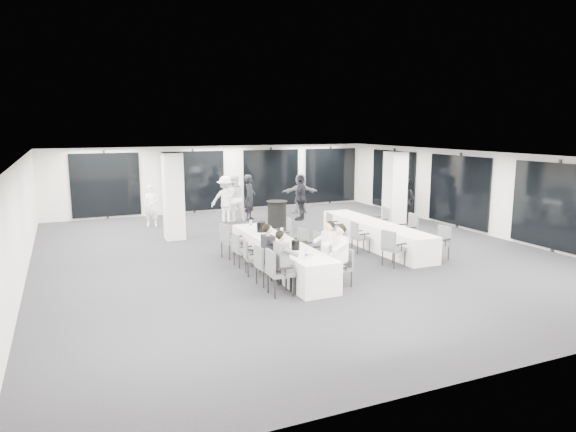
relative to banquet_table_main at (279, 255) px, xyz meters
name	(u,v)px	position (x,y,z in m)	size (l,w,h in m)	color
room	(305,199)	(1.95, 2.58, 1.01)	(14.04, 16.04, 2.84)	#242429
column_left	(173,196)	(-1.74, 4.67, 1.02)	(0.60, 0.60, 2.80)	silver
column_right	(395,193)	(5.26, 2.47, 1.02)	(0.60, 0.60, 2.80)	silver
banquet_table_main	(279,255)	(0.00, 0.00, 0.00)	(0.90, 5.00, 0.75)	silver
banquet_table_side	(375,235)	(3.63, 1.12, 0.00)	(0.90, 5.00, 0.75)	silver
cocktail_table	(277,215)	(1.86, 4.65, 0.15)	(0.75, 0.75, 1.04)	black
chair_main_left_near	(277,269)	(-0.84, -1.88, 0.21)	(0.53, 0.59, 1.02)	#4A4C51
chair_main_left_second	(264,263)	(-0.83, -1.10, 0.15)	(0.50, 0.55, 0.92)	#4A4C51
chair_main_left_mid	(251,255)	(-0.83, -0.18, 0.13)	(0.52, 0.55, 0.88)	#4A4C51
chair_main_left_fourth	(240,248)	(-0.83, 0.66, 0.12)	(0.47, 0.51, 0.87)	#4A4C51
chair_main_left_far	(229,238)	(-0.83, 1.61, 0.18)	(0.60, 0.62, 0.98)	#4A4C51
chair_main_right_near	(343,265)	(0.83, -1.85, 0.12)	(0.47, 0.51, 0.87)	#4A4C51
chair_main_right_second	(332,257)	(0.83, -1.31, 0.16)	(0.56, 0.59, 0.94)	#4A4C51
chair_main_right_mid	(312,248)	(0.83, -0.24, 0.16)	(0.50, 0.55, 0.94)	#4A4C51
chair_main_right_fourth	(299,243)	(0.83, 0.55, 0.13)	(0.53, 0.56, 0.89)	#4A4C51
chair_main_right_far	(284,233)	(0.83, 1.59, 0.19)	(0.58, 0.62, 0.99)	#4A4C51
chair_side_left_near	(392,246)	(2.80, -0.94, 0.18)	(0.58, 0.61, 0.97)	#4A4C51
chair_side_left_mid	(358,235)	(2.81, 0.73, 0.14)	(0.49, 0.54, 0.90)	#4A4C51
chair_side_left_far	(333,225)	(2.80, 2.24, 0.15)	(0.53, 0.57, 0.93)	#4A4C51
chair_side_right_near	(441,241)	(4.46, -0.87, 0.15)	(0.52, 0.56, 0.93)	#4A4C51
chair_side_right_mid	(409,229)	(4.47, 0.59, 0.22)	(0.59, 0.64, 1.03)	#4A4C51
chair_side_right_far	(381,221)	(4.47, 2.03, 0.21)	(0.63, 0.66, 1.03)	#4A4C51
seated_guest_a	(284,258)	(-0.67, -1.88, 0.44)	(0.50, 0.38, 1.44)	slate
seated_guest_b	(271,250)	(-0.67, -1.10, 0.44)	(0.50, 0.38, 1.44)	black
seated_guest_c	(338,252)	(0.67, -1.86, 0.44)	(0.50, 0.38, 1.44)	white
seated_guest_d	(327,247)	(0.67, -1.33, 0.44)	(0.50, 0.38, 1.44)	white
standing_guest_a	(250,194)	(1.68, 6.97, 0.63)	(0.73, 0.59, 2.01)	black
standing_guest_b	(234,195)	(0.99, 6.85, 0.66)	(1.00, 0.61, 2.08)	white
standing_guest_c	(226,196)	(0.69, 6.93, 0.62)	(1.29, 0.66, 1.99)	white
standing_guest_d	(301,195)	(3.49, 6.12, 0.62)	(1.18, 0.66, 2.00)	black
standing_guest_e	(399,195)	(7.20, 4.88, 0.58)	(0.92, 0.56, 1.91)	black
standing_guest_f	(300,191)	(4.18, 7.65, 0.57)	(1.73, 0.67, 1.89)	slate
standing_guest_g	(151,203)	(-2.06, 7.18, 0.48)	(0.63, 0.51, 1.72)	white
standing_guest_h	(405,197)	(6.91, 4.10, 0.60)	(0.94, 0.57, 1.94)	black
ice_bucket_near	(295,245)	(-0.01, -1.04, 0.49)	(0.20, 0.20, 0.23)	black
ice_bucket_far	(261,227)	(-0.03, 1.21, 0.51)	(0.24, 0.24, 0.28)	black
water_bottle_a	(306,254)	(-0.13, -1.88, 0.48)	(0.07, 0.07, 0.21)	silver
water_bottle_b	(282,232)	(0.25, 0.41, 0.50)	(0.08, 0.08, 0.24)	silver
water_bottle_c	(251,224)	(-0.06, 1.99, 0.48)	(0.06, 0.06, 0.20)	silver
plate_a	(294,252)	(-0.18, -1.31, 0.39)	(0.22, 0.22, 0.03)	white
plate_b	(311,255)	(0.08, -1.68, 0.39)	(0.20, 0.20, 0.03)	white
plate_c	(289,242)	(0.14, -0.33, 0.39)	(0.19, 0.19, 0.03)	white
wine_glass	(331,255)	(0.26, -2.30, 0.51)	(0.07, 0.07, 0.18)	silver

